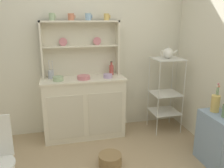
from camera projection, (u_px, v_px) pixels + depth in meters
name	position (u px, v px, depth m)	size (l,w,h in m)	color
wall_back	(76.00, 47.00, 3.34)	(3.84, 0.05, 2.50)	silver
hutch_cabinet	(84.00, 106.00, 3.34)	(1.14, 0.45, 0.86)	silver
hutch_shelf_unit	(80.00, 44.00, 3.26)	(1.07, 0.18, 0.76)	beige
bakers_rack	(166.00, 88.00, 3.46)	(0.41, 0.38, 1.10)	silver
side_shelf_blue	(218.00, 140.00, 2.68)	(0.28, 0.48, 0.62)	#849EBC
floor_basket	(110.00, 160.00, 2.72)	(0.27, 0.27, 0.14)	#93754C
cup_sage_0	(52.00, 17.00, 3.03)	(0.09, 0.08, 0.09)	#9EB78E
cup_terracotta_1	(71.00, 17.00, 3.09)	(0.10, 0.08, 0.09)	#C67556
cup_sky_2	(88.00, 17.00, 3.14)	(0.09, 0.08, 0.09)	#8EB2D1
cup_gold_3	(107.00, 17.00, 3.20)	(0.09, 0.07, 0.09)	#DBB760
bowl_mixing_large	(58.00, 79.00, 3.07)	(0.14, 0.14, 0.06)	#9EB78E
bowl_floral_medium	(84.00, 77.00, 3.15)	(0.17, 0.17, 0.05)	#D17A84
bowl_cream_small	(108.00, 76.00, 3.22)	(0.12, 0.12, 0.05)	#B79ECC
jam_bottle	(111.00, 69.00, 3.38)	(0.06, 0.06, 0.20)	#B74C47
utensil_jar	(51.00, 74.00, 3.18)	(0.08, 0.08, 0.25)	#B2B7C6
porcelain_teapot	(168.00, 53.00, 3.32)	(0.24, 0.15, 0.17)	white
flower_vase	(215.00, 103.00, 2.68)	(0.10, 0.10, 0.34)	#DBB760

